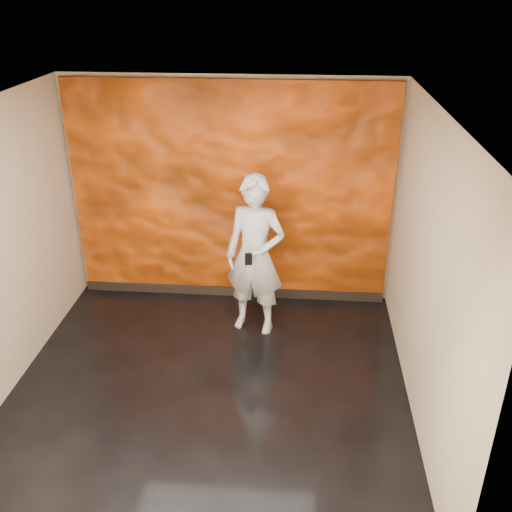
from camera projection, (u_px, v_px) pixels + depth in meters
name	position (u px, v px, depth m)	size (l,w,h in m)	color
room	(204.00, 267.00, 5.18)	(4.02, 4.02, 2.81)	black
feature_wall	(231.00, 195.00, 6.94)	(3.90, 0.06, 2.75)	#FC590C
baseboard	(232.00, 291.00, 7.48)	(3.90, 0.04, 0.12)	black
man	(255.00, 256.00, 6.42)	(0.69, 0.45, 1.88)	#979CA6
phone	(248.00, 259.00, 6.15)	(0.08, 0.02, 0.14)	black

